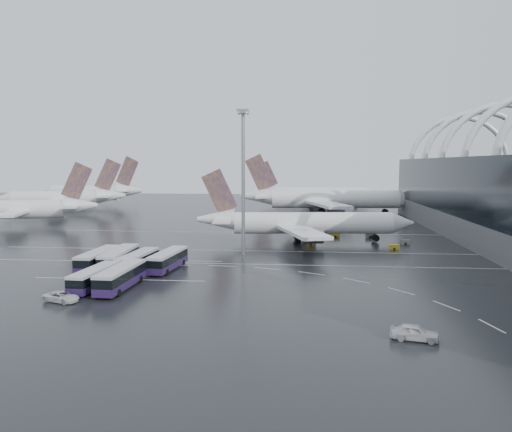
# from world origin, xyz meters

# --- Properties ---
(ground) EXTENTS (420.00, 420.00, 0.00)m
(ground) POSITION_xyz_m (0.00, 0.00, 0.00)
(ground) COLOR black
(ground) RESTS_ON ground
(lane_marking_near) EXTENTS (120.00, 0.25, 0.01)m
(lane_marking_near) POSITION_xyz_m (0.00, -2.00, 0.01)
(lane_marking_near) COLOR beige
(lane_marking_near) RESTS_ON ground
(lane_marking_mid) EXTENTS (120.00, 0.25, 0.01)m
(lane_marking_mid) POSITION_xyz_m (0.00, 12.00, 0.01)
(lane_marking_mid) COLOR beige
(lane_marking_mid) RESTS_ON ground
(lane_marking_far) EXTENTS (120.00, 0.25, 0.01)m
(lane_marking_far) POSITION_xyz_m (0.00, 40.00, 0.01)
(lane_marking_far) COLOR beige
(lane_marking_far) RESTS_ON ground
(bus_bay_line_south) EXTENTS (28.00, 0.25, 0.01)m
(bus_bay_line_south) POSITION_xyz_m (-24.00, -16.00, 0.01)
(bus_bay_line_south) COLOR beige
(bus_bay_line_south) RESTS_ON ground
(bus_bay_line_north) EXTENTS (28.00, 0.25, 0.01)m
(bus_bay_line_north) POSITION_xyz_m (-24.00, 0.00, 0.01)
(bus_bay_line_north) COLOR beige
(bus_bay_line_north) RESTS_ON ground
(airliner_main) EXTENTS (51.23, 44.75, 17.34)m
(airliner_main) POSITION_xyz_m (4.94, 25.41, 4.34)
(airliner_main) COLOR white
(airliner_main) RESTS_ON ground
(airliner_gate_b) EXTENTS (63.30, 56.82, 21.98)m
(airliner_gate_b) POSITION_xyz_m (13.33, 88.58, 5.50)
(airliner_gate_b) COLOR white
(airliner_gate_b) RESTS_ON ground
(airliner_gate_c) EXTENTS (55.37, 51.21, 19.77)m
(airliner_gate_c) POSITION_xyz_m (9.81, 130.55, 4.94)
(airliner_gate_c) COLOR white
(airliner_gate_c) RESTS_ON ground
(jet_remote_west) EXTENTS (43.39, 35.20, 19.04)m
(jet_remote_west) POSITION_xyz_m (-76.96, 48.09, 4.92)
(jet_remote_west) COLOR white
(jet_remote_west) RESTS_ON ground
(jet_remote_mid) EXTENTS (46.86, 38.00, 20.53)m
(jet_remote_mid) POSITION_xyz_m (-84.18, 87.00, 5.30)
(jet_remote_mid) COLOR white
(jet_remote_mid) RESTS_ON ground
(jet_remote_far) EXTENTS (50.07, 40.41, 21.78)m
(jet_remote_far) POSITION_xyz_m (-87.73, 120.15, 5.62)
(jet_remote_far) COLOR white
(jet_remote_far) RESTS_ON ground
(bus_row_near_a) EXTENTS (3.49, 13.46, 3.29)m
(bus_row_near_a) POSITION_xyz_m (-30.24, -8.90, 1.81)
(bus_row_near_a) COLOR #221542
(bus_row_near_a) RESTS_ON ground
(bus_row_near_b) EXTENTS (3.69, 13.89, 3.39)m
(bus_row_near_b) POSITION_xyz_m (-26.87, -8.15, 1.86)
(bus_row_near_b) COLOR #221542
(bus_row_near_b) RESTS_ON ground
(bus_row_near_c) EXTENTS (3.90, 12.79, 3.10)m
(bus_row_near_c) POSITION_xyz_m (-23.07, -9.38, 1.70)
(bus_row_near_c) COLOR #221542
(bus_row_near_c) RESTS_ON ground
(bus_row_near_d) EXTENTS (4.13, 13.16, 3.19)m
(bus_row_near_d) POSITION_xyz_m (-18.15, -7.98, 1.75)
(bus_row_near_d) COLOR #221542
(bus_row_near_d) RESTS_ON ground
(bus_row_far_b) EXTENTS (3.62, 12.24, 2.97)m
(bus_row_far_b) POSITION_xyz_m (-25.43, -21.73, 1.63)
(bus_row_far_b) COLOR #221542
(bus_row_far_b) RESTS_ON ground
(bus_row_far_c) EXTENTS (3.53, 13.33, 3.26)m
(bus_row_far_c) POSITION_xyz_m (-21.47, -21.76, 1.79)
(bus_row_far_c) COLOR #221542
(bus_row_far_c) RESTS_ON ground
(van_curve_a) EXTENTS (5.51, 3.73, 1.40)m
(van_curve_a) POSITION_xyz_m (-26.84, -29.44, 0.70)
(van_curve_a) COLOR silver
(van_curve_a) RESTS_ON ground
(van_curve_b) EXTENTS (5.31, 3.03, 1.70)m
(van_curve_b) POSITION_xyz_m (17.01, -39.88, 0.85)
(van_curve_b) COLOR silver
(van_curve_b) RESTS_ON ground
(floodlight_mast) EXTENTS (2.23, 2.23, 29.10)m
(floodlight_mast) POSITION_xyz_m (-6.78, 7.74, 18.31)
(floodlight_mast) COLOR gray
(floodlight_mast) RESTS_ON ground
(gse_cart_belly_a) EXTENTS (1.95, 1.15, 1.06)m
(gse_cart_belly_a) POSITION_xyz_m (24.84, 16.65, 0.53)
(gse_cart_belly_a) COLOR #B28F17
(gse_cart_belly_a) RESTS_ON ground
(gse_cart_belly_b) EXTENTS (2.11, 1.25, 1.15)m
(gse_cart_belly_b) POSITION_xyz_m (21.93, 33.66, 0.58)
(gse_cart_belly_b) COLOR slate
(gse_cart_belly_b) RESTS_ON ground
(gse_cart_belly_c) EXTENTS (2.17, 1.28, 1.18)m
(gse_cart_belly_c) POSITION_xyz_m (7.13, 22.91, 0.59)
(gse_cart_belly_c) COLOR #B28F17
(gse_cart_belly_c) RESTS_ON ground
(gse_cart_belly_d) EXTENTS (2.01, 1.19, 1.10)m
(gse_cart_belly_d) POSITION_xyz_m (28.64, 23.86, 0.55)
(gse_cart_belly_d) COLOR slate
(gse_cart_belly_d) RESTS_ON ground
(gse_cart_belly_e) EXTENTS (2.11, 1.25, 1.15)m
(gse_cart_belly_e) POSITION_xyz_m (13.40, 33.33, 0.57)
(gse_cart_belly_e) COLOR #B28F17
(gse_cart_belly_e) RESTS_ON ground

